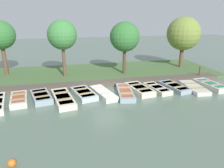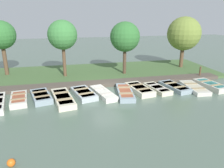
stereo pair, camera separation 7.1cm
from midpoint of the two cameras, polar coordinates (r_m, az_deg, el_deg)
The scene contains 20 objects.
ground_plane at distance 17.37m, azimuth -0.79°, elevation -1.62°, with size 80.00×80.00×0.00m, color #566B5B.
shore_bank at distance 22.04m, azimuth -3.49°, elevation 2.88°, with size 8.00×24.00×0.18m.
dock_walkway at distance 18.63m, azimuth -1.69°, elevation 0.22°, with size 1.34×21.10×0.28m.
rowboat_1 at distance 16.34m, azimuth -23.03°, elevation -3.65°, with size 2.76×1.40×0.42m.
rowboat_2 at distance 16.29m, azimuth -17.92°, elevation -3.11°, with size 2.87×1.77×0.42m.
rowboat_3 at distance 15.57m, azimuth -12.58°, elevation -3.67°, with size 3.74×1.74×0.40m.
rowboat_4 at distance 16.24m, azimuth -7.27°, elevation -2.46°, with size 3.00×1.86×0.40m.
rowboat_5 at distance 16.22m, azimuth -2.21°, elevation -2.38°, with size 3.28×1.65×0.38m.
rowboat_6 at distance 16.44m, azimuth 3.53°, elevation -2.17°, with size 3.64×1.61×0.35m.
rowboat_7 at distance 17.10m, azimuth 7.31°, elevation -1.34°, with size 3.07×1.66×0.43m.
rowboat_8 at distance 17.60m, azimuth 11.86°, elevation -1.17°, with size 2.83×1.49×0.35m.
rowboat_9 at distance 18.28m, azimuth 16.16°, elevation -0.73°, with size 3.04×1.69×0.38m.
rowboat_10 at distance 18.67m, azimuth 20.75°, elevation -0.89°, with size 3.28×1.41×0.33m.
rowboat_11 at distance 19.62m, azimuth 24.45°, elevation -0.29°, with size 3.09×1.54×0.44m.
mooring_post_far at distance 22.00m, azimuth 22.10°, elevation 2.85°, with size 0.16×0.16×1.15m.
buoy at distance 10.07m, azimuth -24.67°, elevation -18.18°, with size 0.33×0.33×0.33m.
park_tree_far_left at distance 22.85m, azimuth -26.87°, elevation 11.24°, with size 2.60×2.60×5.24m.
park_tree_left at distance 20.41m, azimuth -12.72°, elevation 12.32°, with size 2.63×2.63×5.31m.
park_tree_center at distance 20.96m, azimuth 3.50°, elevation 12.13°, with size 2.81×2.81×5.13m.
park_tree_right at distance 24.82m, azimuth 18.36°, elevation 12.33°, with size 3.51×3.51×5.54m.
Camera 2 is at (16.02, -3.33, 5.84)m, focal length 35.00 mm.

